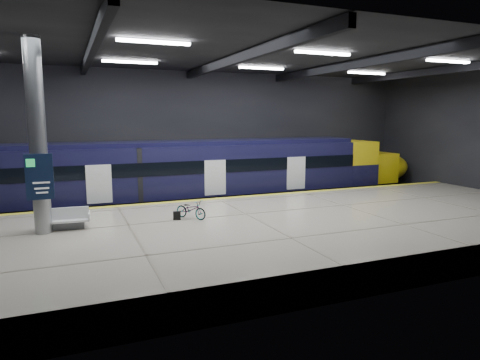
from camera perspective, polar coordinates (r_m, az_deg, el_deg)
ground at (r=19.72m, az=-0.26°, el=-7.05°), size 30.00×30.00×0.00m
room_shell at (r=19.01m, az=-0.28°, el=9.81°), size 30.10×16.10×8.05m
platform at (r=17.36m, az=2.84°, el=-7.33°), size 30.00×11.00×1.10m
safety_strip at (r=21.98m, az=-2.94°, el=-2.48°), size 30.00×0.40×0.01m
rails at (r=24.74m, az=-5.03°, el=-3.69°), size 30.00×1.52×0.16m
train at (r=24.16m, az=-7.12°, el=0.75°), size 29.40×2.84×3.79m
bench at (r=17.30m, az=-22.45°, el=-5.16°), size 1.92×0.91×0.82m
bicycle at (r=17.75m, az=-6.54°, el=-3.90°), size 1.29×1.50×0.78m
pannier_bag at (r=17.65m, az=-8.41°, el=-4.72°), size 0.33×0.24×0.35m
info_column at (r=16.65m, az=-25.38°, el=4.87°), size 0.90×0.78×6.90m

